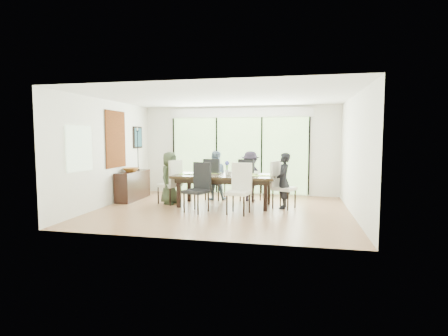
% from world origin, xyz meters
% --- Properties ---
extents(floor, '(6.00, 5.00, 0.01)m').
position_xyz_m(floor, '(0.00, 0.00, -0.01)').
color(floor, brown).
rests_on(floor, ground).
extents(ceiling, '(6.00, 5.00, 0.01)m').
position_xyz_m(ceiling, '(0.00, 0.00, 2.71)').
color(ceiling, white).
rests_on(ceiling, wall_back).
extents(wall_back, '(6.00, 0.02, 2.70)m').
position_xyz_m(wall_back, '(0.00, 2.51, 1.35)').
color(wall_back, white).
rests_on(wall_back, floor).
extents(wall_front, '(6.00, 0.02, 2.70)m').
position_xyz_m(wall_front, '(0.00, -2.51, 1.35)').
color(wall_front, silver).
rests_on(wall_front, floor).
extents(wall_left, '(0.02, 5.00, 2.70)m').
position_xyz_m(wall_left, '(-3.01, 0.00, 1.35)').
color(wall_left, white).
rests_on(wall_left, floor).
extents(wall_right, '(0.02, 5.00, 2.70)m').
position_xyz_m(wall_right, '(3.01, 0.00, 1.35)').
color(wall_right, silver).
rests_on(wall_right, floor).
extents(glass_doors, '(4.20, 0.02, 2.30)m').
position_xyz_m(glass_doors, '(0.00, 2.47, 1.20)').
color(glass_doors, '#598C3F').
rests_on(glass_doors, wall_back).
extents(blinds_header, '(4.40, 0.06, 0.28)m').
position_xyz_m(blinds_header, '(0.00, 2.46, 2.50)').
color(blinds_header, white).
rests_on(blinds_header, wall_back).
extents(mullion_a, '(0.05, 0.04, 2.30)m').
position_xyz_m(mullion_a, '(-2.10, 2.46, 1.20)').
color(mullion_a, black).
rests_on(mullion_a, wall_back).
extents(mullion_b, '(0.05, 0.04, 2.30)m').
position_xyz_m(mullion_b, '(-0.70, 2.46, 1.20)').
color(mullion_b, black).
rests_on(mullion_b, wall_back).
extents(mullion_c, '(0.05, 0.04, 2.30)m').
position_xyz_m(mullion_c, '(0.70, 2.46, 1.20)').
color(mullion_c, black).
rests_on(mullion_c, wall_back).
extents(mullion_d, '(0.05, 0.04, 2.30)m').
position_xyz_m(mullion_d, '(2.10, 2.46, 1.20)').
color(mullion_d, black).
rests_on(mullion_d, wall_back).
extents(side_window, '(0.02, 0.90, 1.00)m').
position_xyz_m(side_window, '(-2.97, -1.20, 1.50)').
color(side_window, '#8CAD7F').
rests_on(side_window, wall_left).
extents(deck, '(6.00, 1.80, 0.10)m').
position_xyz_m(deck, '(0.00, 3.40, -0.05)').
color(deck, brown).
rests_on(deck, ground).
extents(rail_top, '(6.00, 0.08, 0.06)m').
position_xyz_m(rail_top, '(0.00, 4.20, 0.55)').
color(rail_top, brown).
rests_on(rail_top, deck).
extents(foliage_left, '(3.20, 3.20, 3.20)m').
position_xyz_m(foliage_left, '(-1.80, 5.20, 1.44)').
color(foliage_left, '#14380F').
rests_on(foliage_left, ground).
extents(foliage_mid, '(4.00, 4.00, 4.00)m').
position_xyz_m(foliage_mid, '(0.40, 5.80, 1.80)').
color(foliage_mid, '#14380F').
rests_on(foliage_mid, ground).
extents(foliage_right, '(2.80, 2.80, 2.80)m').
position_xyz_m(foliage_right, '(2.20, 5.00, 1.26)').
color(foliage_right, '#14380F').
rests_on(foliage_right, ground).
extents(foliage_far, '(3.60, 3.60, 3.60)m').
position_xyz_m(foliage_far, '(-0.60, 6.50, 1.62)').
color(foliage_far, '#14380F').
rests_on(foliage_far, ground).
extents(table_top, '(2.56, 1.17, 0.06)m').
position_xyz_m(table_top, '(-0.04, 0.54, 0.77)').
color(table_top, black).
rests_on(table_top, floor).
extents(table_apron, '(2.34, 0.96, 0.11)m').
position_xyz_m(table_apron, '(-0.04, 0.54, 0.67)').
color(table_apron, black).
rests_on(table_apron, floor).
extents(table_leg_fl, '(0.10, 0.10, 0.74)m').
position_xyz_m(table_leg_fl, '(-1.12, 0.11, 0.37)').
color(table_leg_fl, black).
rests_on(table_leg_fl, floor).
extents(table_leg_fr, '(0.10, 0.10, 0.74)m').
position_xyz_m(table_leg_fr, '(1.04, 0.11, 0.37)').
color(table_leg_fr, black).
rests_on(table_leg_fr, floor).
extents(table_leg_bl, '(0.10, 0.10, 0.74)m').
position_xyz_m(table_leg_bl, '(-1.12, 0.97, 0.37)').
color(table_leg_bl, black).
rests_on(table_leg_bl, floor).
extents(table_leg_br, '(0.10, 0.10, 0.74)m').
position_xyz_m(table_leg_br, '(1.04, 0.97, 0.37)').
color(table_leg_br, black).
rests_on(table_leg_br, floor).
extents(chair_left_end, '(0.63, 0.63, 1.17)m').
position_xyz_m(chair_left_end, '(-1.54, 0.54, 0.59)').
color(chair_left_end, beige).
rests_on(chair_left_end, floor).
extents(chair_right_end, '(0.65, 0.65, 1.17)m').
position_xyz_m(chair_right_end, '(1.46, 0.54, 0.59)').
color(chair_right_end, white).
rests_on(chair_right_end, floor).
extents(chair_far_left, '(0.59, 0.59, 1.17)m').
position_xyz_m(chair_far_left, '(-0.49, 1.39, 0.59)').
color(chair_far_left, black).
rests_on(chair_far_left, floor).
extents(chair_far_right, '(0.64, 0.64, 1.17)m').
position_xyz_m(chair_far_right, '(0.51, 1.39, 0.59)').
color(chair_far_right, black).
rests_on(chair_far_right, floor).
extents(chair_near_left, '(0.63, 0.63, 1.17)m').
position_xyz_m(chair_near_left, '(-0.54, -0.33, 0.59)').
color(chair_near_left, black).
rests_on(chair_near_left, floor).
extents(chair_near_right, '(0.57, 0.57, 1.17)m').
position_xyz_m(chair_near_right, '(0.46, -0.33, 0.59)').
color(chair_near_right, white).
rests_on(chair_near_right, floor).
extents(person_left_end, '(0.52, 0.71, 1.37)m').
position_xyz_m(person_left_end, '(-1.52, 0.54, 0.69)').
color(person_left_end, '#39452E').
rests_on(person_left_end, floor).
extents(person_right_end, '(0.42, 0.65, 1.37)m').
position_xyz_m(person_right_end, '(1.44, 0.54, 0.69)').
color(person_right_end, black).
rests_on(person_right_end, floor).
extents(person_far_left, '(0.69, 0.49, 1.37)m').
position_xyz_m(person_far_left, '(-0.49, 1.37, 0.69)').
color(person_far_left, slate).
rests_on(person_far_left, floor).
extents(person_far_right, '(0.65, 0.42, 1.37)m').
position_xyz_m(person_far_right, '(0.51, 1.37, 0.69)').
color(person_far_right, black).
rests_on(person_far_right, floor).
extents(placemat_left, '(0.47, 0.34, 0.01)m').
position_xyz_m(placemat_left, '(-0.99, 0.54, 0.80)').
color(placemat_left, '#7FB942').
rests_on(placemat_left, table_top).
extents(placemat_right, '(0.47, 0.34, 0.01)m').
position_xyz_m(placemat_right, '(0.91, 0.54, 0.80)').
color(placemat_right, '#8BB23F').
rests_on(placemat_right, table_top).
extents(placemat_far_l, '(0.47, 0.34, 0.01)m').
position_xyz_m(placemat_far_l, '(-0.49, 0.94, 0.80)').
color(placemat_far_l, '#8FC646').
rests_on(placemat_far_l, table_top).
extents(placemat_far_r, '(0.47, 0.34, 0.01)m').
position_xyz_m(placemat_far_r, '(0.51, 0.94, 0.80)').
color(placemat_far_r, olive).
rests_on(placemat_far_r, table_top).
extents(placemat_paper, '(0.47, 0.34, 0.01)m').
position_xyz_m(placemat_paper, '(-0.59, 0.24, 0.80)').
color(placemat_paper, white).
rests_on(placemat_paper, table_top).
extents(tablet_far_l, '(0.28, 0.19, 0.01)m').
position_xyz_m(tablet_far_l, '(-0.39, 0.89, 0.81)').
color(tablet_far_l, black).
rests_on(tablet_far_l, table_top).
extents(tablet_far_r, '(0.26, 0.18, 0.01)m').
position_xyz_m(tablet_far_r, '(0.46, 0.89, 0.81)').
color(tablet_far_r, black).
rests_on(tablet_far_r, table_top).
extents(papers, '(0.32, 0.23, 0.00)m').
position_xyz_m(papers, '(0.66, 0.49, 0.80)').
color(papers, white).
rests_on(papers, table_top).
extents(platter_base, '(0.28, 0.28, 0.03)m').
position_xyz_m(platter_base, '(-0.59, 0.24, 0.82)').
color(platter_base, white).
rests_on(platter_base, table_top).
extents(platter_snacks, '(0.21, 0.21, 0.01)m').
position_xyz_m(platter_snacks, '(-0.59, 0.24, 0.84)').
color(platter_snacks, orange).
rests_on(platter_snacks, table_top).
extents(vase, '(0.09, 0.09, 0.13)m').
position_xyz_m(vase, '(0.01, 0.59, 0.86)').
color(vase, silver).
rests_on(vase, table_top).
extents(hyacinth_stems, '(0.04, 0.04, 0.17)m').
position_xyz_m(hyacinth_stems, '(0.01, 0.59, 0.99)').
color(hyacinth_stems, '#337226').
rests_on(hyacinth_stems, table_top).
extents(hyacinth_blooms, '(0.12, 0.12, 0.12)m').
position_xyz_m(hyacinth_blooms, '(0.01, 0.59, 1.10)').
color(hyacinth_blooms, '#494CB8').
rests_on(hyacinth_blooms, table_top).
extents(laptop, '(0.42, 0.38, 0.03)m').
position_xyz_m(laptop, '(-0.89, 0.44, 0.81)').
color(laptop, silver).
rests_on(laptop, table_top).
extents(cup_a, '(0.16, 0.16, 0.10)m').
position_xyz_m(cup_a, '(-0.74, 0.69, 0.85)').
color(cup_a, white).
rests_on(cup_a, table_top).
extents(cup_b, '(0.15, 0.15, 0.10)m').
position_xyz_m(cup_b, '(0.11, 0.44, 0.85)').
color(cup_b, white).
rests_on(cup_b, table_top).
extents(cup_c, '(0.19, 0.19, 0.10)m').
position_xyz_m(cup_c, '(0.76, 0.64, 0.85)').
color(cup_c, white).
rests_on(cup_c, table_top).
extents(book, '(0.19, 0.25, 0.02)m').
position_xyz_m(book, '(0.21, 0.59, 0.81)').
color(book, white).
rests_on(book, table_top).
extents(sideboard, '(0.40, 1.43, 0.80)m').
position_xyz_m(sideboard, '(-2.76, 0.91, 0.40)').
color(sideboard, black).
rests_on(sideboard, floor).
extents(bowl, '(0.42, 0.42, 0.10)m').
position_xyz_m(bowl, '(-2.76, 0.81, 0.85)').
color(bowl, brown).
rests_on(bowl, sideboard).
extents(candlestick_base, '(0.09, 0.09, 0.04)m').
position_xyz_m(candlestick_base, '(-2.76, 1.26, 0.82)').
color(candlestick_base, black).
rests_on(candlestick_base, sideboard).
extents(candlestick_shaft, '(0.02, 0.02, 1.11)m').
position_xyz_m(candlestick_shaft, '(-2.76, 1.26, 1.38)').
color(candlestick_shaft, black).
rests_on(candlestick_shaft, sideboard).
extents(candlestick_pan, '(0.09, 0.09, 0.03)m').
position_xyz_m(candlestick_pan, '(-2.76, 1.26, 1.93)').
color(candlestick_pan, black).
rests_on(candlestick_pan, sideboard).
extents(candle, '(0.03, 0.03, 0.09)m').
position_xyz_m(candle, '(-2.76, 1.26, 1.99)').
color(candle, silver).
rests_on(candle, sideboard).
extents(tapestry, '(0.02, 1.00, 1.50)m').
position_xyz_m(tapestry, '(-2.97, 0.40, 1.70)').
color(tapestry, brown).
rests_on(tapestry, wall_left).
extents(art_frame, '(0.03, 0.55, 0.65)m').
position_xyz_m(art_frame, '(-2.97, 1.70, 1.75)').
color(art_frame, black).
rests_on(art_frame, wall_left).
extents(art_canvas, '(0.01, 0.45, 0.55)m').
position_xyz_m(art_canvas, '(-2.95, 1.70, 1.75)').
color(art_canvas, '#183F4D').
rests_on(art_canvas, wall_left).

